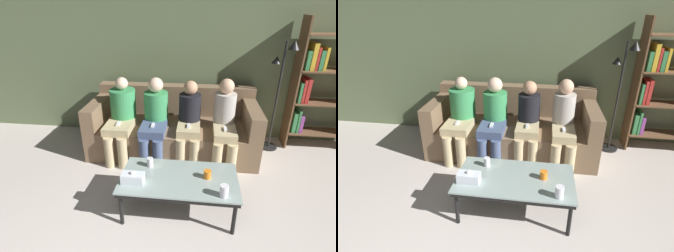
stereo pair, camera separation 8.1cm
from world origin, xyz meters
TOP-DOWN VIEW (x-y plane):
  - wall_back at (0.00, 3.74)m, footprint 12.00×0.06m
  - couch at (0.00, 3.17)m, footprint 2.34×0.99m
  - coffee_table at (0.19, 1.87)m, footprint 1.19×0.64m
  - cup_near_left at (0.61, 1.63)m, footprint 0.08×0.08m
  - cup_near_right at (0.47, 1.89)m, footprint 0.08×0.08m
  - cup_far_center at (-0.14, 2.03)m, footprint 0.07×0.07m
  - tissue_box at (-0.26, 1.73)m, footprint 0.22×0.12m
  - bookshelf at (2.05, 3.51)m, footprint 0.99×0.32m
  - standing_lamp at (1.46, 3.37)m, footprint 0.31×0.26m
  - seated_person_left_end at (-0.70, 2.95)m, footprint 0.36×0.73m
  - seated_person_mid_left at (-0.23, 2.94)m, footprint 0.33×0.72m
  - seated_person_mid_right at (0.23, 2.94)m, footprint 0.31×0.64m
  - seated_person_right_end at (0.70, 2.92)m, footprint 0.31×0.70m

SIDE VIEW (x-z plane):
  - couch at x=0.00m, z-range -0.12..0.77m
  - coffee_table at x=0.19m, z-range 0.17..0.58m
  - cup_near_right at x=0.47m, z-range 0.41..0.50m
  - cup_far_center at x=-0.14m, z-range 0.41..0.51m
  - tissue_box at x=-0.26m, z-range 0.40..0.53m
  - cup_near_left at x=0.61m, z-range 0.41..0.53m
  - seated_person_mid_right at x=0.23m, z-range 0.03..1.12m
  - seated_person_right_end at x=0.70m, z-range 0.03..1.16m
  - seated_person_mid_left at x=-0.23m, z-range 0.04..1.16m
  - seated_person_left_end at x=-0.70m, z-range 0.05..1.15m
  - bookshelf at x=2.05m, z-range 0.01..1.88m
  - standing_lamp at x=1.46m, z-range 0.18..1.76m
  - wall_back at x=0.00m, z-range 0.00..2.60m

